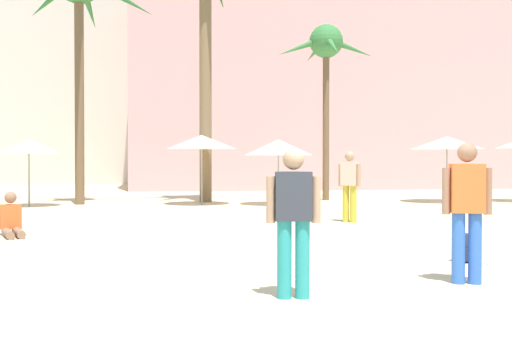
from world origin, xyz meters
name	(u,v)px	position (x,y,z in m)	size (l,w,h in m)	color
ground	(355,298)	(0.00, 0.00, 0.00)	(120.00, 120.00, 0.00)	beige
hotel_pink	(324,80)	(7.04, 27.97, 6.14)	(21.66, 9.83, 12.29)	pink
palm_tree_far_left	(326,53)	(3.97, 16.06, 5.57)	(4.02, 3.98, 6.65)	brown
cafe_umbrella_0	(278,147)	(1.73, 13.86, 1.95)	(2.29, 2.29, 2.22)	gray
cafe_umbrella_1	(29,146)	(-6.44, 14.28, 1.96)	(2.05, 2.05, 2.20)	gray
cafe_umbrella_2	(447,143)	(7.92, 14.13, 2.13)	(2.55, 2.55, 2.37)	gray
cafe_umbrella_3	(202,142)	(-0.83, 14.32, 2.13)	(2.34, 2.34, 2.37)	gray
backpack	(465,248)	(2.37, 2.07, 0.20)	(0.33, 0.28, 0.42)	#273341
person_mid_right	(12,221)	(-5.12, 6.39, 0.30)	(0.68, 1.04, 0.88)	#936B51
person_near_right	(350,183)	(2.40, 7.97, 0.95)	(0.50, 0.49, 1.74)	gold
person_far_left	(293,216)	(-0.67, 0.11, 0.91)	(0.61, 0.27, 1.66)	teal
person_mid_center	(467,206)	(1.61, 0.57, 0.96)	(0.61, 0.31, 1.74)	blue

